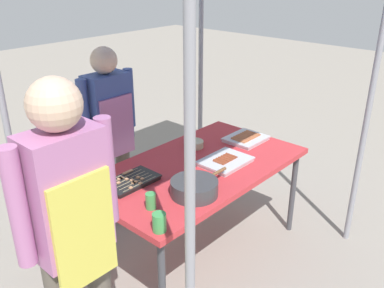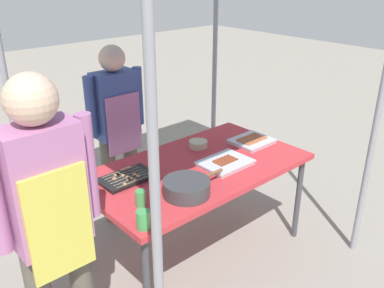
{
  "view_description": "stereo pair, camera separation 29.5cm",
  "coord_description": "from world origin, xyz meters",
  "px_view_note": "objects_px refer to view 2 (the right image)",
  "views": [
    {
      "loc": [
        -2.0,
        -1.77,
        2.09
      ],
      "look_at": [
        0.0,
        0.05,
        0.9
      ],
      "focal_mm": 39.03,
      "sensor_mm": 36.0,
      "label": 1
    },
    {
      "loc": [
        -1.79,
        -1.97,
        2.09
      ],
      "look_at": [
        0.0,
        0.05,
        0.9
      ],
      "focal_mm": 39.03,
      "sensor_mm": 36.0,
      "label": 2
    }
  ],
  "objects_px": {
    "tray_meat_skewers": "(127,178)",
    "drink_cup_near_edge": "(143,220)",
    "cooking_wok": "(187,187)",
    "customer_nearby": "(50,215)",
    "vendor_woman": "(117,122)",
    "condiment_bowl": "(198,144)",
    "tray_grilled_sausages": "(225,163)",
    "drink_cup_by_wok": "(140,198)",
    "tray_pork_links": "(252,141)",
    "stall_table": "(197,172)"
  },
  "relations": [
    {
      "from": "tray_pork_links",
      "to": "vendor_woman",
      "type": "distance_m",
      "value": 1.11
    },
    {
      "from": "drink_cup_by_wok",
      "to": "customer_nearby",
      "type": "height_order",
      "value": "customer_nearby"
    },
    {
      "from": "tray_grilled_sausages",
      "to": "cooking_wok",
      "type": "xyz_separation_m",
      "value": [
        -0.47,
        -0.13,
        0.03
      ]
    },
    {
      "from": "cooking_wok",
      "to": "drink_cup_near_edge",
      "type": "relative_size",
      "value": 4.26
    },
    {
      "from": "tray_pork_links",
      "to": "drink_cup_near_edge",
      "type": "bearing_deg",
      "value": -164.39
    },
    {
      "from": "tray_grilled_sausages",
      "to": "tray_meat_skewers",
      "type": "xyz_separation_m",
      "value": [
        -0.65,
        0.27,
        -0.0
      ]
    },
    {
      "from": "tray_meat_skewers",
      "to": "customer_nearby",
      "type": "xyz_separation_m",
      "value": [
        -0.7,
        -0.44,
        0.23
      ]
    },
    {
      "from": "stall_table",
      "to": "tray_meat_skewers",
      "type": "relative_size",
      "value": 4.42
    },
    {
      "from": "cooking_wok",
      "to": "drink_cup_near_edge",
      "type": "distance_m",
      "value": 0.43
    },
    {
      "from": "cooking_wok",
      "to": "customer_nearby",
      "type": "height_order",
      "value": "customer_nearby"
    },
    {
      "from": "stall_table",
      "to": "condiment_bowl",
      "type": "bearing_deg",
      "value": 45.85
    },
    {
      "from": "tray_meat_skewers",
      "to": "vendor_woman",
      "type": "height_order",
      "value": "vendor_woman"
    },
    {
      "from": "stall_table",
      "to": "cooking_wok",
      "type": "bearing_deg",
      "value": -140.84
    },
    {
      "from": "stall_table",
      "to": "tray_grilled_sausages",
      "type": "xyz_separation_m",
      "value": [
        0.16,
        -0.13,
        0.07
      ]
    },
    {
      "from": "tray_meat_skewers",
      "to": "drink_cup_by_wok",
      "type": "height_order",
      "value": "drink_cup_by_wok"
    },
    {
      "from": "drink_cup_near_edge",
      "to": "vendor_woman",
      "type": "bearing_deg",
      "value": 63.59
    },
    {
      "from": "cooking_wok",
      "to": "condiment_bowl",
      "type": "xyz_separation_m",
      "value": [
        0.54,
        0.49,
        -0.03
      ]
    },
    {
      "from": "cooking_wok",
      "to": "condiment_bowl",
      "type": "relative_size",
      "value": 3.13
    },
    {
      "from": "condiment_bowl",
      "to": "vendor_woman",
      "type": "bearing_deg",
      "value": 121.63
    },
    {
      "from": "vendor_woman",
      "to": "cooking_wok",
      "type": "bearing_deg",
      "value": 80.55
    },
    {
      "from": "drink_cup_near_edge",
      "to": "tray_meat_skewers",
      "type": "bearing_deg",
      "value": 65.53
    },
    {
      "from": "drink_cup_by_wok",
      "to": "vendor_woman",
      "type": "xyz_separation_m",
      "value": [
        0.47,
        0.99,
        0.09
      ]
    },
    {
      "from": "condiment_bowl",
      "to": "drink_cup_by_wok",
      "type": "distance_m",
      "value": 0.92
    },
    {
      "from": "tray_grilled_sausages",
      "to": "drink_cup_near_edge",
      "type": "distance_m",
      "value": 0.92
    },
    {
      "from": "drink_cup_near_edge",
      "to": "customer_nearby",
      "type": "height_order",
      "value": "customer_nearby"
    },
    {
      "from": "cooking_wok",
      "to": "vendor_woman",
      "type": "relative_size",
      "value": 0.3
    },
    {
      "from": "drink_cup_near_edge",
      "to": "drink_cup_by_wok",
      "type": "height_order",
      "value": "drink_cup_near_edge"
    },
    {
      "from": "drink_cup_by_wok",
      "to": "condiment_bowl",
      "type": "bearing_deg",
      "value": 25.89
    },
    {
      "from": "tray_grilled_sausages",
      "to": "condiment_bowl",
      "type": "height_order",
      "value": "condiment_bowl"
    },
    {
      "from": "tray_grilled_sausages",
      "to": "customer_nearby",
      "type": "xyz_separation_m",
      "value": [
        -1.35,
        -0.16,
        0.23
      ]
    },
    {
      "from": "tray_grilled_sausages",
      "to": "drink_cup_by_wok",
      "type": "bearing_deg",
      "value": -176.74
    },
    {
      "from": "cooking_wok",
      "to": "tray_pork_links",
      "type": "bearing_deg",
      "value": 15.59
    },
    {
      "from": "customer_nearby",
      "to": "tray_grilled_sausages",
      "type": "bearing_deg",
      "value": 6.84
    },
    {
      "from": "tray_meat_skewers",
      "to": "drink_cup_near_edge",
      "type": "relative_size",
      "value": 3.36
    },
    {
      "from": "vendor_woman",
      "to": "drink_cup_near_edge",
      "type": "bearing_deg",
      "value": 63.59
    },
    {
      "from": "tray_meat_skewers",
      "to": "cooking_wok",
      "type": "bearing_deg",
      "value": -66.3
    },
    {
      "from": "tray_grilled_sausages",
      "to": "stall_table",
      "type": "bearing_deg",
      "value": 139.76
    },
    {
      "from": "tray_grilled_sausages",
      "to": "tray_meat_skewers",
      "type": "distance_m",
      "value": 0.71
    },
    {
      "from": "tray_pork_links",
      "to": "cooking_wok",
      "type": "height_order",
      "value": "cooking_wok"
    },
    {
      "from": "drink_cup_by_wok",
      "to": "tray_meat_skewers",
      "type": "bearing_deg",
      "value": 70.35
    },
    {
      "from": "tray_pork_links",
      "to": "drink_cup_by_wok",
      "type": "distance_m",
      "value": 1.22
    },
    {
      "from": "tray_meat_skewers",
      "to": "vendor_woman",
      "type": "distance_m",
      "value": 0.77
    },
    {
      "from": "tray_grilled_sausages",
      "to": "vendor_woman",
      "type": "xyz_separation_m",
      "value": [
        -0.3,
        0.94,
        0.12
      ]
    },
    {
      "from": "stall_table",
      "to": "tray_meat_skewers",
      "type": "distance_m",
      "value": 0.52
    },
    {
      "from": "tray_meat_skewers",
      "to": "tray_pork_links",
      "type": "height_order",
      "value": "tray_pork_links"
    },
    {
      "from": "tray_meat_skewers",
      "to": "drink_cup_near_edge",
      "type": "height_order",
      "value": "drink_cup_near_edge"
    },
    {
      "from": "stall_table",
      "to": "condiment_bowl",
      "type": "xyz_separation_m",
      "value": [
        0.22,
        0.23,
        0.08
      ]
    },
    {
      "from": "tray_pork_links",
      "to": "drink_cup_by_wok",
      "type": "height_order",
      "value": "drink_cup_by_wok"
    },
    {
      "from": "tray_grilled_sausages",
      "to": "drink_cup_near_edge",
      "type": "height_order",
      "value": "drink_cup_near_edge"
    },
    {
      "from": "drink_cup_near_edge",
      "to": "customer_nearby",
      "type": "bearing_deg",
      "value": 170.06
    }
  ]
}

